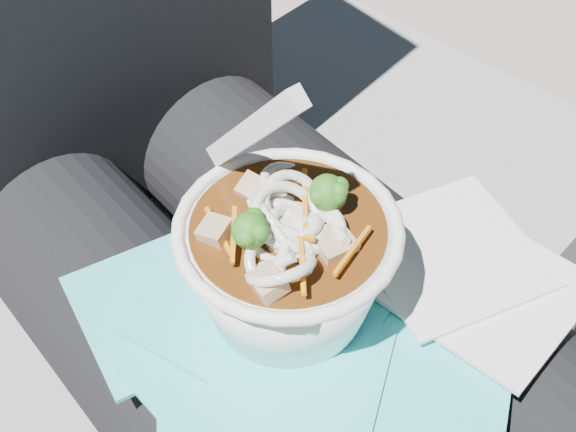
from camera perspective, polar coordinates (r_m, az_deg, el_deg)
stone_ledge at (r=0.98m, az=-5.71°, el=-12.72°), size 1.06×0.63×0.44m
lap at (r=0.66m, az=0.05°, el=-8.49°), size 0.33×0.48×0.15m
person_body at (r=0.69m, az=-4.88°, el=-2.31°), size 0.34×0.94×0.99m
plastic_bag at (r=0.55m, az=0.45°, el=-8.95°), size 0.30×0.35×0.02m
napkins at (r=0.59m, az=12.91°, el=-4.02°), size 0.15×0.18×0.01m
udon_bowl at (r=0.52m, az=-0.01°, el=-2.87°), size 0.15×0.16×0.19m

